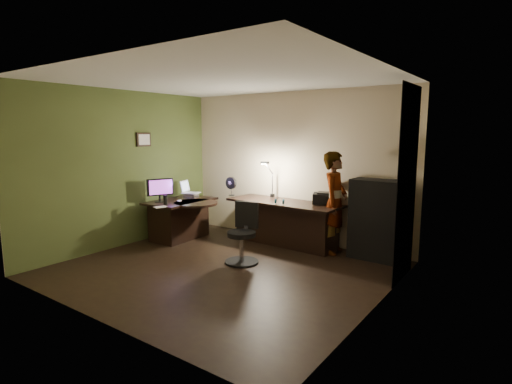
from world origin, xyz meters
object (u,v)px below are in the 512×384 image
Objects in this scene: desk_right at (284,223)px; monitor at (160,194)px; cabinet at (378,220)px; person at (335,203)px; desk_left at (181,219)px; office_chair at (242,234)px.

monitor is at bearing -147.40° from desk_right.
person is at bearing -171.86° from cabinet.
cabinet is 2.66× the size of monitor.
person reaches higher than desk_left.
person reaches higher than office_chair.
cabinet reaches higher than office_chair.
cabinet is 3.80m from monitor.
desk_right is 1.03m from person.
monitor reaches higher than desk_left.
desk_left is 0.61× the size of desk_right.
desk_left is 1.38× the size of office_chair.
person is at bearing 46.78° from monitor.
cabinet is (3.40, 0.94, 0.26)m from desk_left.
monitor is (-0.17, -0.35, 0.52)m from desk_left.
desk_right is 2.25× the size of office_chair.
office_chair is at bearing -137.28° from cabinet.
desk_left is 2.68× the size of monitor.
desk_right is 4.38× the size of monitor.
person is (2.69, 0.86, 0.47)m from desk_left.
desk_left is 1.84m from office_chair.
desk_left is at bearing 151.25° from office_chair.
monitor reaches higher than office_chair.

